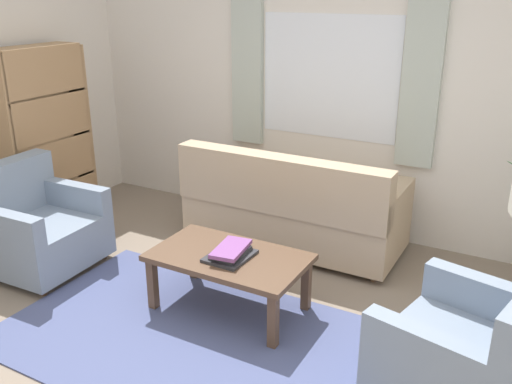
{
  "coord_description": "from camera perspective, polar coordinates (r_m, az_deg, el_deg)",
  "views": [
    {
      "loc": [
        1.86,
        -2.54,
        2.21
      ],
      "look_at": [
        0.07,
        0.7,
        0.84
      ],
      "focal_mm": 38.88,
      "sensor_mm": 36.0,
      "label": 1
    }
  ],
  "objects": [
    {
      "name": "wall_back",
      "position": [
        5.23,
        7.69,
        10.08
      ],
      "size": [
        5.32,
        0.12,
        2.6
      ],
      "primitive_type": "cube",
      "color": "silver",
      "rests_on": "ground_plane"
    },
    {
      "name": "couch",
      "position": [
        4.91,
        3.65,
        -1.79
      ],
      "size": [
        1.9,
        0.82,
        0.92
      ],
      "rotation": [
        0.0,
        0.0,
        3.14
      ],
      "color": "tan",
      "rests_on": "ground_plane"
    },
    {
      "name": "coffee_table",
      "position": [
        3.96,
        -2.81,
        -7.21
      ],
      "size": [
        1.1,
        0.64,
        0.44
      ],
      "color": "brown",
      "rests_on": "ground_plane"
    },
    {
      "name": "area_rug",
      "position": [
        3.85,
        -6.22,
        -14.82
      ],
      "size": [
        2.62,
        1.6,
        0.01
      ],
      "primitive_type": "cube",
      "color": "#4C5684",
      "rests_on": "ground_plane"
    },
    {
      "name": "armchair_left",
      "position": [
        4.93,
        -21.72,
        -3.38
      ],
      "size": [
        0.85,
        0.87,
        0.88
      ],
      "rotation": [
        0.0,
        0.0,
        1.61
      ],
      "color": "gray",
      "rests_on": "ground_plane"
    },
    {
      "name": "window_with_curtains",
      "position": [
        5.13,
        7.41,
        11.59
      ],
      "size": [
        1.98,
        0.07,
        1.4
      ],
      "color": "white"
    },
    {
      "name": "ground_plane",
      "position": [
        3.85,
        -6.22,
        -14.89
      ],
      "size": [
        6.24,
        6.24,
        0.0
      ],
      "primitive_type": "plane",
      "color": "gray"
    },
    {
      "name": "bookshelf",
      "position": [
        5.68,
        -20.49,
        4.35
      ],
      "size": [
        0.3,
        0.94,
        1.72
      ],
      "rotation": [
        0.0,
        0.0,
        -1.57
      ],
      "color": "#A87F56",
      "rests_on": "ground_plane"
    },
    {
      "name": "book_stack_on_table",
      "position": [
        3.88,
        -2.65,
        -6.24
      ],
      "size": [
        0.28,
        0.36,
        0.08
      ],
      "color": "#2D2D33",
      "rests_on": "coffee_table"
    },
    {
      "name": "armchair_right",
      "position": [
        3.3,
        21.64,
        -15.59
      ],
      "size": [
        0.99,
        1.0,
        0.88
      ],
      "rotation": [
        0.0,
        0.0,
        -1.79
      ],
      "color": "gray",
      "rests_on": "ground_plane"
    }
  ]
}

